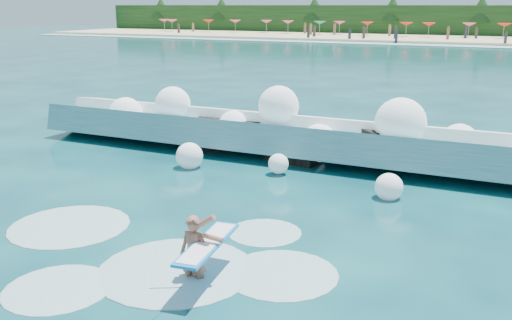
{
  "coord_description": "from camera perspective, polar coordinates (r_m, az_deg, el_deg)",
  "views": [
    {
      "loc": [
        7.54,
        -10.8,
        5.06
      ],
      "look_at": [
        1.5,
        2.0,
        1.2
      ],
      "focal_mm": 40.0,
      "sensor_mm": 36.0,
      "label": 1
    }
  ],
  "objects": [
    {
      "name": "beachgoers",
      "position": [
        87.4,
        15.25,
        12.14
      ],
      "size": [
        93.22,
        14.02,
        1.94
      ],
      "color": "#3F332D",
      "rests_on": "ground"
    },
    {
      "name": "wet_band",
      "position": [
        78.33,
        20.05,
        10.68
      ],
      "size": [
        140.0,
        5.0,
        0.08
      ],
      "primitive_type": "cube",
      "color": "silver",
      "rests_on": "ground"
    },
    {
      "name": "ground",
      "position": [
        14.11,
        -9.06,
        -5.96
      ],
      "size": [
        200.0,
        200.0,
        0.0
      ],
      "primitive_type": "plane",
      "color": "#072D39",
      "rests_on": "ground"
    },
    {
      "name": "rock_cluster",
      "position": [
        20.02,
        4.02,
        1.85
      ],
      "size": [
        8.34,
        3.27,
        1.36
      ],
      "color": "black",
      "rests_on": "ground"
    },
    {
      "name": "surf_foam",
      "position": [
        12.18,
        -10.05,
        -9.56
      ],
      "size": [
        9.17,
        5.96,
        0.16
      ],
      "color": "silver",
      "rests_on": "ground"
    },
    {
      "name": "beach",
      "position": [
        89.25,
        20.79,
        11.17
      ],
      "size": [
        140.0,
        20.0,
        0.4
      ],
      "primitive_type": "cube",
      "color": "tan",
      "rests_on": "ground"
    },
    {
      "name": "surfer_with_board",
      "position": [
        10.87,
        -5.95,
        -9.21
      ],
      "size": [
        0.95,
        2.79,
        1.55
      ],
      "color": "#9B5B48",
      "rests_on": "ground"
    },
    {
      "name": "wave_spray",
      "position": [
        19.29,
        4.97,
        3.43
      ],
      "size": [
        15.62,
        4.75,
        2.43
      ],
      "color": "white",
      "rests_on": "ground"
    },
    {
      "name": "beach_umbrellas",
      "position": [
        91.45,
        21.04,
        12.52
      ],
      "size": [
        112.1,
        6.33,
        0.5
      ],
      "color": "#E34269",
      "rests_on": "ground"
    },
    {
      "name": "treeline",
      "position": [
        99.12,
        21.45,
        12.76
      ],
      "size": [
        140.0,
        4.0,
        5.0
      ],
      "primitive_type": "cube",
      "color": "black",
      "rests_on": "ground"
    },
    {
      "name": "breaking_wave",
      "position": [
        19.66,
        4.64,
        2.1
      ],
      "size": [
        20.04,
        3.05,
        1.73
      ],
      "color": "teal",
      "rests_on": "ground"
    }
  ]
}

